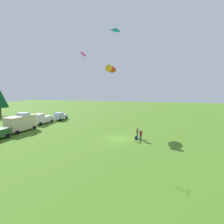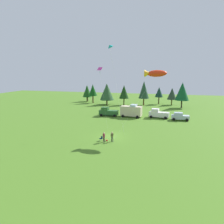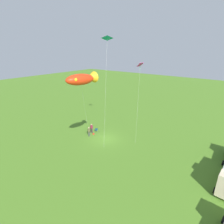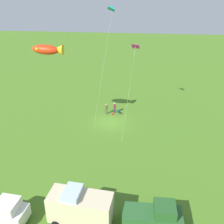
{
  "view_description": "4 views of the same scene",
  "coord_description": "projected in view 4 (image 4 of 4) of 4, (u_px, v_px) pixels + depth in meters",
  "views": [
    {
      "loc": [
        -25.79,
        -5.45,
        7.66
      ],
      "look_at": [
        -1.7,
        0.63,
        4.38
      ],
      "focal_mm": 28.0,
      "sensor_mm": 36.0,
      "label": 1
    },
    {
      "loc": [
        10.37,
        -37.08,
        11.8
      ],
      "look_at": [
        -0.51,
        2.46,
        4.12
      ],
      "focal_mm": 35.0,
      "sensor_mm": 36.0,
      "label": 2
    },
    {
      "loc": [
        20.37,
        17.01,
        14.46
      ],
      "look_at": [
        0.52,
        1.9,
        5.44
      ],
      "focal_mm": 28.0,
      "sensor_mm": 36.0,
      "label": 3
    },
    {
      "loc": [
        -4.11,
        34.24,
        18.66
      ],
      "look_at": [
        -0.45,
        1.53,
        2.54
      ],
      "focal_mm": 42.0,
      "sensor_mm": 36.0,
      "label": 4
    }
  ],
  "objects": [
    {
      "name": "ground_plane",
      "position": [
        110.0,
        123.0,
        39.18
      ],
      "size": [
        160.0,
        160.0,
        0.0
      ],
      "primitive_type": "plane",
      "color": "#487521"
    },
    {
      "name": "person_kite_flyer",
      "position": [
        106.0,
        108.0,
        41.31
      ],
      "size": [
        0.58,
        0.38,
        1.74
      ],
      "rotation": [
        0.0,
        0.0,
        4.58
      ],
      "color": "#474E3F",
      "rests_on": "ground"
    },
    {
      "name": "person_spectator",
      "position": [
        115.0,
        107.0,
        41.73
      ],
      "size": [
        0.49,
        0.48,
        1.74
      ],
      "rotation": [
        0.0,
        0.0,
        4.0
      ],
      "color": "#3C2F33",
      "rests_on": "ground"
    },
    {
      "name": "van_camper_beige",
      "position": [
        80.0,
        207.0,
        22.22
      ],
      "size": [
        5.59,
        3.03,
        3.34
      ],
      "rotation": [
        0.0,
        0.0,
        -0.1
      ],
      "color": "beige",
      "rests_on": "ground"
    },
    {
      "name": "truck_white_pickup",
      "position": [
        0.0,
        211.0,
        22.48
      ],
      "size": [
        5.16,
        2.77,
        2.34
      ],
      "rotation": [
        0.0,
        0.0,
        3.05
      ],
      "color": "white",
      "rests_on": "ground"
    },
    {
      "name": "truck_green_flatbed",
      "position": [
        154.0,
        216.0,
        22.04
      ],
      "size": [
        5.04,
        2.48,
        2.34
      ],
      "rotation": [
        0.0,
        0.0,
        3.16
      ],
      "color": "#285929",
      "rests_on": "ground"
    },
    {
      "name": "kite_delta_teal",
      "position": [
        113.0,
        8.0,
        31.82
      ],
      "size": [
        3.37,
        2.0,
        16.44
      ],
      "color": "teal",
      "rests_on": "ground"
    },
    {
      "name": "kite_diamond_rainbow",
      "position": [
        135.0,
        50.0,
        29.93
      ],
      "size": [
        1.82,
        1.04,
        12.58
      ],
      "color": "#D63399",
      "rests_on": "ground"
    },
    {
      "name": "folding_chair",
      "position": [
        118.0,
        112.0,
        41.44
      ],
      "size": [
        0.67,
        0.67,
        0.82
      ],
      "rotation": [
        0.0,
        0.0,
        4.05
      ],
      "color": "#12374C",
      "rests_on": "ground"
    },
    {
      "name": "backpack_on_grass",
      "position": [
        112.0,
        114.0,
        41.54
      ],
      "size": [
        0.37,
        0.39,
        0.22
      ],
      "primitive_type": "cube",
      "rotation": [
        0.0,
        0.0,
        2.23
      ],
      "color": "red",
      "rests_on": "ground"
    },
    {
      "name": "kite_large_fish",
      "position": [
        49.0,
        50.0,
        32.15
      ],
      "size": [
        8.44,
        6.67,
        12.07
      ],
      "color": "red",
      "rests_on": "ground"
    }
  ]
}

